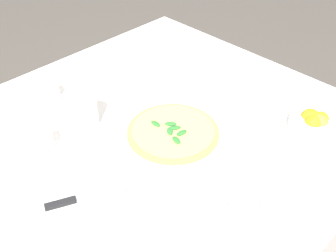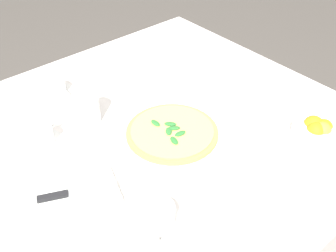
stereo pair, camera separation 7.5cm
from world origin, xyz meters
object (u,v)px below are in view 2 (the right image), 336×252
(coffee_cup_back_corner, at_px, (54,88))
(coffee_cup_left_edge, at_px, (158,218))
(pizza_plate, at_px, (172,135))
(coffee_cup_center_back, at_px, (231,224))
(pizza, at_px, (172,132))
(napkin_folded, at_px, (73,196))
(coffee_cup_far_right, at_px, (40,136))
(citrus_bowl, at_px, (317,131))
(dinner_knife, at_px, (74,192))
(water_glass_near_right, at_px, (88,107))

(coffee_cup_back_corner, bearing_deg, coffee_cup_left_edge, -97.21)
(pizza_plate, distance_m, coffee_cup_center_back, 0.36)
(pizza, bearing_deg, napkin_folded, -177.14)
(pizza, height_order, coffee_cup_far_right, coffee_cup_far_right)
(citrus_bowl, bearing_deg, coffee_cup_far_right, 141.47)
(dinner_knife, bearing_deg, coffee_cup_back_corner, 91.90)
(citrus_bowl, bearing_deg, pizza, 139.46)
(water_glass_near_right, bearing_deg, pizza, -58.43)
(coffee_cup_center_back, distance_m, citrus_bowl, 0.44)
(water_glass_near_right, bearing_deg, coffee_cup_far_right, -178.79)
(coffee_cup_far_right, relative_size, water_glass_near_right, 1.10)
(pizza, xyz_separation_m, coffee_cup_far_right, (-0.30, 0.22, 0.01))
(water_glass_near_right, relative_size, citrus_bowl, 0.79)
(coffee_cup_far_right, relative_size, dinner_knife, 0.70)
(pizza_plate, xyz_separation_m, dinner_knife, (-0.34, -0.02, 0.01))
(coffee_cup_left_edge, distance_m, water_glass_near_right, 0.46)
(napkin_folded, height_order, citrus_bowl, citrus_bowl)
(pizza_plate, bearing_deg, napkin_folded, -177.15)
(pizza_plate, distance_m, citrus_bowl, 0.42)
(napkin_folded, xyz_separation_m, citrus_bowl, (0.66, -0.26, 0.02))
(coffee_cup_back_corner, height_order, citrus_bowl, citrus_bowl)
(coffee_cup_back_corner, xyz_separation_m, dinner_knife, (-0.19, -0.45, -0.00))
(pizza_plate, relative_size, coffee_cup_center_back, 2.37)
(pizza_plate, xyz_separation_m, citrus_bowl, (0.32, -0.27, 0.02))
(water_glass_near_right, bearing_deg, pizza_plate, -58.40)
(dinner_knife, bearing_deg, water_glass_near_right, 75.72)
(coffee_cup_back_corner, height_order, coffee_cup_center_back, same)
(coffee_cup_far_right, bearing_deg, citrus_bowl, -38.53)
(water_glass_near_right, xyz_separation_m, napkin_folded, (-0.20, -0.24, -0.04))
(pizza, distance_m, coffee_cup_back_corner, 0.46)
(coffee_cup_back_corner, bearing_deg, water_glass_near_right, -87.21)
(coffee_cup_center_back, xyz_separation_m, water_glass_near_right, (-0.02, 0.56, 0.03))
(coffee_cup_back_corner, xyz_separation_m, citrus_bowl, (0.47, -0.71, 0.00))
(water_glass_near_right, xyz_separation_m, citrus_bowl, (0.46, -0.50, -0.03))
(pizza, distance_m, coffee_cup_far_right, 0.38)
(coffee_cup_left_edge, distance_m, napkin_folded, 0.23)
(coffee_cup_back_corner, distance_m, coffee_cup_center_back, 0.77)
(pizza, height_order, coffee_cup_left_edge, coffee_cup_left_edge)
(pizza_plate, height_order, pizza, pizza)
(coffee_cup_left_edge, bearing_deg, citrus_bowl, -5.71)
(pizza, bearing_deg, coffee_cup_center_back, -108.92)
(coffee_cup_left_edge, bearing_deg, napkin_folded, 117.98)
(pizza_plate, relative_size, water_glass_near_right, 2.64)
(pizza, height_order, citrus_bowl, citrus_bowl)
(pizza, relative_size, water_glass_near_right, 2.28)
(citrus_bowl, bearing_deg, coffee_cup_center_back, -171.98)
(water_glass_near_right, height_order, napkin_folded, water_glass_near_right)
(dinner_knife, distance_m, citrus_bowl, 0.71)
(pizza, bearing_deg, citrus_bowl, -40.54)
(dinner_knife, bearing_deg, citrus_bowl, 3.23)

